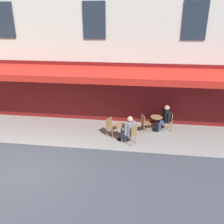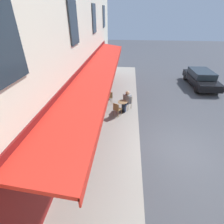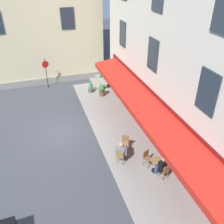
{
  "view_description": "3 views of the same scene",
  "coord_description": "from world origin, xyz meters",
  "px_view_note": "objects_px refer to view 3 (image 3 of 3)",
  "views": [
    {
      "loc": [
        -4.15,
        7.01,
        5.31
      ],
      "look_at": [
        -2.73,
        -3.45,
        1.11
      ],
      "focal_mm": 38.13,
      "sensor_mm": 36.0,
      "label": 1
    },
    {
      "loc": [
        6.24,
        -2.55,
        5.64
      ],
      "look_at": [
        -1.48,
        -3.31,
        1.02
      ],
      "focal_mm": 27.28,
      "sensor_mm": 36.0,
      "label": 2
    },
    {
      "loc": [
        -13.16,
        1.09,
        9.42
      ],
      "look_at": [
        -0.82,
        -2.95,
        1.49
      ],
      "focal_mm": 39.43,
      "sensor_mm": 36.0,
      "label": 3
    }
  ],
  "objects_px": {
    "no_parking_sign": "(46,68)",
    "potted_plant_entrance_right": "(101,77)",
    "cafe_chair_wicker_kerbside": "(165,170)",
    "potted_plant_under_sign": "(102,90)",
    "cafe_chair_wicker_near_door": "(120,156)",
    "cafe_table_mid_terrace": "(156,164)",
    "cafe_table_near_entrance": "(123,149)",
    "cafe_chair_wicker_facing_street": "(147,157)",
    "seated_patron_in_black": "(162,166)",
    "potted_plant_mid_terrace": "(91,86)",
    "seated_companion_in_grey": "(121,151)",
    "cafe_chair_wicker_corner_left": "(125,141)"
  },
  "relations": [
    {
      "from": "no_parking_sign",
      "to": "potted_plant_entrance_right",
      "type": "distance_m",
      "value": 4.97
    },
    {
      "from": "cafe_chair_wicker_kerbside",
      "to": "potted_plant_under_sign",
      "type": "height_order",
      "value": "potted_plant_under_sign"
    },
    {
      "from": "cafe_chair_wicker_near_door",
      "to": "cafe_table_mid_terrace",
      "type": "height_order",
      "value": "cafe_chair_wicker_near_door"
    },
    {
      "from": "no_parking_sign",
      "to": "cafe_table_near_entrance",
      "type": "bearing_deg",
      "value": -163.24
    },
    {
      "from": "cafe_chair_wicker_facing_street",
      "to": "seated_patron_in_black",
      "type": "xyz_separation_m",
      "value": [
        -0.98,
        -0.35,
        0.16
      ]
    },
    {
      "from": "cafe_chair_wicker_kerbside",
      "to": "cafe_table_mid_terrace",
      "type": "bearing_deg",
      "value": 15.44
    },
    {
      "from": "cafe_table_near_entrance",
      "to": "cafe_table_mid_terrace",
      "type": "bearing_deg",
      "value": -143.57
    },
    {
      "from": "cafe_chair_wicker_near_door",
      "to": "potted_plant_mid_terrace",
      "type": "bearing_deg",
      "value": -3.72
    },
    {
      "from": "cafe_table_mid_terrace",
      "to": "potted_plant_under_sign",
      "type": "bearing_deg",
      "value": 1.73
    },
    {
      "from": "cafe_chair_wicker_near_door",
      "to": "seated_patron_in_black",
      "type": "distance_m",
      "value": 2.27
    },
    {
      "from": "cafe_table_near_entrance",
      "to": "cafe_chair_wicker_kerbside",
      "type": "xyz_separation_m",
      "value": [
        -2.24,
        -1.37,
        0.06
      ]
    },
    {
      "from": "cafe_table_near_entrance",
      "to": "potted_plant_under_sign",
      "type": "height_order",
      "value": "potted_plant_under_sign"
    },
    {
      "from": "seated_companion_in_grey",
      "to": "potted_plant_entrance_right",
      "type": "relative_size",
      "value": 1.63
    },
    {
      "from": "cafe_table_mid_terrace",
      "to": "cafe_table_near_entrance",
      "type": "bearing_deg",
      "value": 36.43
    },
    {
      "from": "cafe_chair_wicker_corner_left",
      "to": "cafe_table_near_entrance",
      "type": "bearing_deg",
      "value": 149.19
    },
    {
      "from": "cafe_chair_wicker_facing_street",
      "to": "potted_plant_mid_terrace",
      "type": "xyz_separation_m",
      "value": [
        9.51,
        0.74,
        -0.04
      ]
    },
    {
      "from": "cafe_table_mid_terrace",
      "to": "cafe_chair_wicker_facing_street",
      "type": "relative_size",
      "value": 0.82
    },
    {
      "from": "cafe_chair_wicker_corner_left",
      "to": "potted_plant_mid_terrace",
      "type": "xyz_separation_m",
      "value": [
        7.92,
        0.1,
        -0.04
      ]
    },
    {
      "from": "cafe_chair_wicker_kerbside",
      "to": "no_parking_sign",
      "type": "xyz_separation_m",
      "value": [
        12.62,
        4.5,
        1.25
      ]
    },
    {
      "from": "cafe_table_mid_terrace",
      "to": "potted_plant_mid_terrace",
      "type": "xyz_separation_m",
      "value": [
        10.1,
        0.99,
        0.02
      ]
    },
    {
      "from": "cafe_table_mid_terrace",
      "to": "potted_plant_entrance_right",
      "type": "bearing_deg",
      "value": -2.1
    },
    {
      "from": "cafe_table_near_entrance",
      "to": "cafe_chair_wicker_facing_street",
      "type": "distance_m",
      "value": 1.43
    },
    {
      "from": "cafe_chair_wicker_near_door",
      "to": "seated_companion_in_grey",
      "type": "relative_size",
      "value": 0.69
    },
    {
      "from": "cafe_chair_wicker_facing_street",
      "to": "potted_plant_mid_terrace",
      "type": "distance_m",
      "value": 9.54
    },
    {
      "from": "seated_patron_in_black",
      "to": "potted_plant_entrance_right",
      "type": "relative_size",
      "value": 1.64
    },
    {
      "from": "cafe_chair_wicker_corner_left",
      "to": "potted_plant_entrance_right",
      "type": "xyz_separation_m",
      "value": [
        9.75,
        -1.32,
        -0.15
      ]
    },
    {
      "from": "cafe_chair_wicker_kerbside",
      "to": "potted_plant_mid_terrace",
      "type": "bearing_deg",
      "value": 6.15
    },
    {
      "from": "no_parking_sign",
      "to": "potted_plant_mid_terrace",
      "type": "height_order",
      "value": "no_parking_sign"
    },
    {
      "from": "seated_patron_in_black",
      "to": "no_parking_sign",
      "type": "height_order",
      "value": "no_parking_sign"
    },
    {
      "from": "cafe_chair_wicker_near_door",
      "to": "potted_plant_mid_terrace",
      "type": "distance_m",
      "value": 9.0
    },
    {
      "from": "cafe_table_mid_terrace",
      "to": "cafe_chair_wicker_facing_street",
      "type": "distance_m",
      "value": 0.63
    },
    {
      "from": "cafe_chair_wicker_facing_street",
      "to": "cafe_chair_wicker_kerbside",
      "type": "bearing_deg",
      "value": -161.06
    },
    {
      "from": "cafe_chair_wicker_near_door",
      "to": "seated_companion_in_grey",
      "type": "distance_m",
      "value": 0.27
    },
    {
      "from": "cafe_table_mid_terrace",
      "to": "potted_plant_mid_terrace",
      "type": "relative_size",
      "value": 0.72
    },
    {
      "from": "cafe_table_near_entrance",
      "to": "cafe_table_mid_terrace",
      "type": "distance_m",
      "value": 2.03
    },
    {
      "from": "potted_plant_mid_terrace",
      "to": "cafe_chair_wicker_near_door",
      "type": "bearing_deg",
      "value": 176.28
    },
    {
      "from": "potted_plant_under_sign",
      "to": "seated_companion_in_grey",
      "type": "bearing_deg",
      "value": 171.55
    },
    {
      "from": "potted_plant_entrance_right",
      "to": "cafe_chair_wicker_near_door",
      "type": "bearing_deg",
      "value": 169.48
    },
    {
      "from": "seated_companion_in_grey",
      "to": "no_parking_sign",
      "type": "bearing_deg",
      "value": 15.07
    },
    {
      "from": "cafe_chair_wicker_facing_street",
      "to": "potted_plant_under_sign",
      "type": "bearing_deg",
      "value": 0.24
    },
    {
      "from": "cafe_table_near_entrance",
      "to": "potted_plant_mid_terrace",
      "type": "bearing_deg",
      "value": -1.49
    },
    {
      "from": "cafe_table_near_entrance",
      "to": "cafe_chair_wicker_facing_street",
      "type": "relative_size",
      "value": 0.82
    },
    {
      "from": "no_parking_sign",
      "to": "potted_plant_mid_terrace",
      "type": "distance_m",
      "value": 4.06
    },
    {
      "from": "seated_patron_in_black",
      "to": "no_parking_sign",
      "type": "bearing_deg",
      "value": 19.69
    },
    {
      "from": "cafe_chair_wicker_near_door",
      "to": "cafe_table_mid_terrace",
      "type": "relative_size",
      "value": 1.21
    },
    {
      "from": "cafe_chair_wicker_corner_left",
      "to": "potted_plant_under_sign",
      "type": "relative_size",
      "value": 0.97
    },
    {
      "from": "cafe_chair_wicker_kerbside",
      "to": "seated_patron_in_black",
      "type": "height_order",
      "value": "seated_patron_in_black"
    },
    {
      "from": "cafe_chair_wicker_near_door",
      "to": "seated_companion_in_grey",
      "type": "xyz_separation_m",
      "value": [
        0.18,
        -0.12,
        0.16
      ]
    },
    {
      "from": "seated_patron_in_black",
      "to": "seated_companion_in_grey",
      "type": "distance_m",
      "value": 2.3
    },
    {
      "from": "cafe_chair_wicker_facing_street",
      "to": "potted_plant_mid_terrace",
      "type": "bearing_deg",
      "value": 4.48
    }
  ]
}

